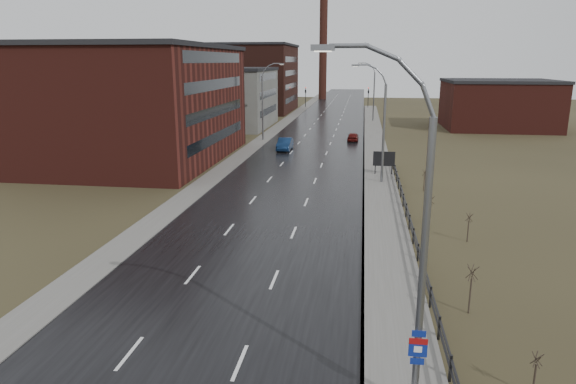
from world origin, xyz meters
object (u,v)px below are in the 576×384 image
(streetlight_main, at_px, (414,244))
(car_near, at_px, (285,144))
(billboard, at_px, (384,159))
(car_far, at_px, (353,137))

(streetlight_main, relative_size, car_near, 2.45)
(billboard, height_order, car_far, billboard)
(car_near, relative_size, car_far, 1.27)
(streetlight_main, xyz_separation_m, car_near, (-11.85, 51.61, -5.25))
(billboard, distance_m, car_near, 18.76)
(streetlight_main, height_order, car_near, streetlight_main)
(billboard, distance_m, car_far, 23.59)
(streetlight_main, distance_m, billboard, 37.88)
(car_near, bearing_deg, billboard, -48.43)
(billboard, xyz_separation_m, car_far, (-3.65, 23.28, -1.07))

